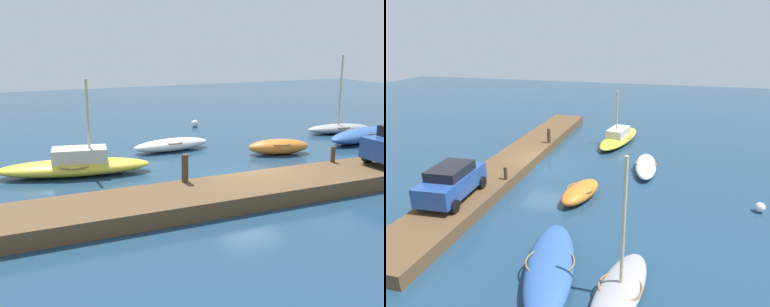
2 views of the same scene
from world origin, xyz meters
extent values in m
plane|color=navy|center=(0.00, 0.00, 0.00)|extent=(84.00, 84.00, 0.00)
cube|color=brown|center=(0.00, -1.97, 0.31)|extent=(25.31, 2.89, 0.62)
ellipsoid|color=gold|center=(-6.78, 4.02, 0.36)|extent=(7.11, 3.22, 0.72)
torus|color=olive|center=(-6.78, 4.02, 0.56)|extent=(2.37, 2.37, 0.07)
cube|color=beige|center=(-6.53, 3.98, 0.91)|extent=(2.61, 1.69, 0.68)
cylinder|color=#C6B284|center=(-6.09, 3.89, 2.46)|extent=(0.12, 0.12, 3.77)
ellipsoid|color=#939399|center=(10.95, 6.81, 0.30)|extent=(4.59, 2.15, 0.60)
torus|color=olive|center=(10.95, 6.81, 0.47)|extent=(1.75, 1.75, 0.07)
cylinder|color=#C6B284|center=(10.88, 6.82, 2.78)|extent=(0.12, 0.12, 4.59)
ellipsoid|color=orange|center=(4.02, 3.61, 0.40)|extent=(3.57, 2.12, 0.81)
torus|color=olive|center=(4.02, 3.61, 0.63)|extent=(1.74, 1.74, 0.07)
ellipsoid|color=white|center=(-1.01, 6.66, 0.34)|extent=(4.52, 1.61, 0.68)
torus|color=olive|center=(-1.01, 6.66, 0.52)|extent=(1.47, 1.47, 0.07)
ellipsoid|color=#2D569E|center=(10.47, 4.17, 0.41)|extent=(5.96, 3.04, 0.81)
torus|color=olive|center=(10.47, 4.17, 0.63)|extent=(2.21, 2.21, 0.07)
cylinder|color=#47331E|center=(-3.34, -0.78, 1.17)|extent=(0.26, 0.26, 1.09)
cylinder|color=#47331E|center=(3.94, -0.78, 0.99)|extent=(0.20, 0.20, 0.73)
cylinder|color=black|center=(5.34, -1.47, 0.94)|extent=(0.65, 0.26, 0.64)
sphere|color=silver|center=(3.11, 12.64, 0.25)|extent=(0.50, 0.50, 0.50)
camera|label=1|loc=(-10.02, -16.57, 6.01)|focal=42.87mm
camera|label=2|loc=(20.67, 7.98, 8.51)|focal=32.99mm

